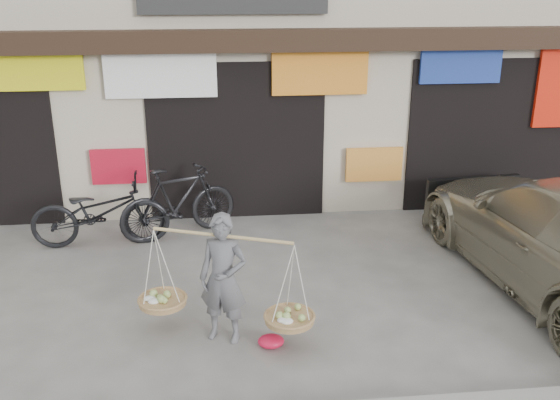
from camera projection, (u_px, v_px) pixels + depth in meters
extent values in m
plane|color=gray|center=(249.00, 317.00, 7.83)|extent=(70.00, 70.00, 0.00)
cube|color=#C3B59E|center=(229.00, 2.00, 12.70)|extent=(14.00, 6.00, 7.00)
cube|color=black|center=(234.00, 41.00, 9.91)|extent=(14.00, 0.35, 0.35)
cube|color=black|center=(236.00, 138.00, 10.87)|extent=(3.00, 0.60, 2.70)
cube|color=black|center=(484.00, 132.00, 11.30)|extent=(3.00, 0.60, 2.70)
cube|color=yellow|center=(32.00, 72.00, 9.83)|extent=(1.60, 0.08, 0.60)
cube|color=white|center=(161.00, 76.00, 10.05)|extent=(1.80, 0.08, 0.70)
cube|color=orange|center=(320.00, 74.00, 10.30)|extent=(1.60, 0.08, 0.70)
cube|color=#1F3C9D|center=(461.00, 65.00, 10.50)|extent=(1.40, 0.08, 0.60)
cube|color=red|center=(119.00, 166.00, 10.49)|extent=(0.90, 0.08, 0.60)
cube|color=orange|center=(374.00, 164.00, 10.95)|extent=(1.00, 0.08, 0.60)
imported|color=slate|center=(223.00, 279.00, 7.12)|extent=(0.67, 0.55, 1.57)
cylinder|color=tan|center=(222.00, 236.00, 6.93)|extent=(1.56, 0.62, 0.04)
cylinder|color=#A57E4E|center=(163.00, 301.00, 7.44)|extent=(0.56, 0.56, 0.07)
ellipsoid|color=#A5BF66|center=(162.00, 297.00, 7.42)|extent=(0.39, 0.39, 0.10)
cylinder|color=#A57E4E|center=(289.00, 319.00, 7.07)|extent=(0.56, 0.56, 0.07)
ellipsoid|color=#A5BF66|center=(289.00, 314.00, 7.05)|extent=(0.39, 0.39, 0.10)
imported|color=black|center=(100.00, 212.00, 9.72)|extent=(2.16, 0.85, 1.11)
imported|color=black|center=(178.00, 202.00, 10.06)|extent=(2.02, 1.30, 1.18)
cube|color=black|center=(473.00, 190.00, 10.74)|extent=(1.70, 0.27, 0.45)
cube|color=silver|center=(470.00, 194.00, 10.84)|extent=(0.45, 0.07, 0.12)
ellipsoid|color=red|center=(271.00, 341.00, 7.19)|extent=(0.31, 0.25, 0.14)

